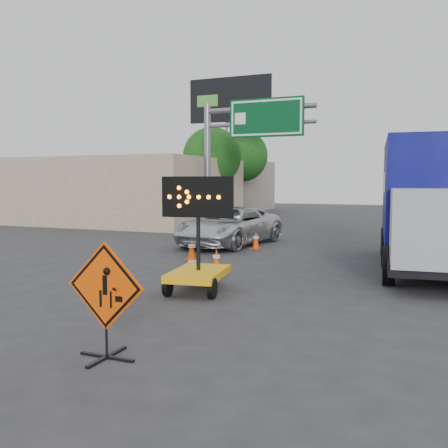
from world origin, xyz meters
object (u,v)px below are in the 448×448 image
Objects in this scene: construction_sign at (106,297)px; arrow_board at (198,266)px; box_truck at (429,211)px; pickup_truck at (229,226)px.

arrow_board reaches higher than construction_sign.
construction_sign is at bearing -119.13° from box_truck.
arrow_board is 0.33× the size of box_truck.
arrow_board is 8.72m from pickup_truck.
box_truck is at bearing 66.95° from construction_sign.
arrow_board is at bearing -138.75° from box_truck.
construction_sign is 0.64× the size of arrow_board.
box_truck reaches higher than construction_sign.
construction_sign reaches higher than pickup_truck.
box_truck is at bearing -14.57° from pickup_truck.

